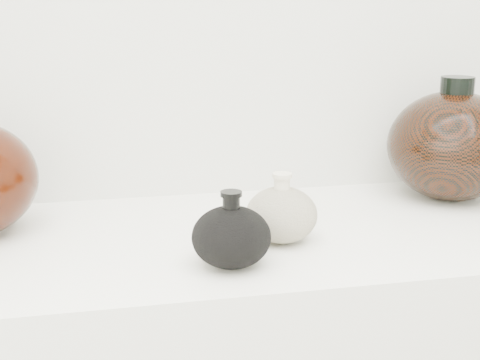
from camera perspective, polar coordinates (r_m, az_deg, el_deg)
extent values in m
cube|color=silver|center=(1.14, -0.96, -5.30)|extent=(1.20, 0.50, 0.03)
ellipsoid|color=black|center=(0.99, -0.75, -4.89)|extent=(0.15, 0.15, 0.09)
cylinder|color=black|center=(0.97, -0.76, -1.96)|extent=(0.03, 0.03, 0.03)
cylinder|color=black|center=(0.97, -0.76, -1.18)|extent=(0.04, 0.04, 0.01)
ellipsoid|color=#BBAC90|center=(1.09, 3.57, -2.97)|extent=(0.12, 0.12, 0.09)
cylinder|color=beige|center=(1.08, 3.61, -0.31)|extent=(0.03, 0.03, 0.03)
cylinder|color=beige|center=(1.07, 3.62, 0.40)|extent=(0.03, 0.03, 0.01)
ellipsoid|color=black|center=(1.38, 17.66, 2.79)|extent=(0.29, 0.29, 0.21)
cylinder|color=black|center=(1.36, 18.05, 7.54)|extent=(0.07, 0.07, 0.04)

